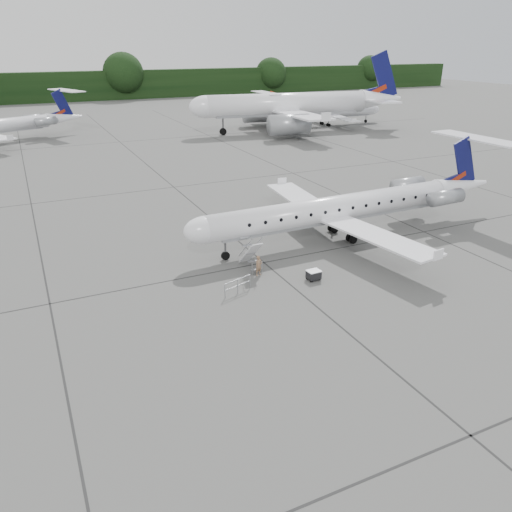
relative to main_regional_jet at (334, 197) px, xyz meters
name	(u,v)px	position (x,y,z in m)	size (l,w,h in m)	color
ground	(375,273)	(-0.95, -7.16, -3.75)	(320.00, 320.00, 0.00)	#5E5E5C
treeline	(93,86)	(-0.95, 122.84, 0.25)	(260.00, 4.00, 8.00)	black
main_regional_jet	(334,197)	(0.00, 0.00, 0.00)	(29.25, 21.06, 7.50)	white
airstair	(250,254)	(-8.75, -2.49, -2.57)	(0.85, 2.38, 2.35)	white
passenger	(259,266)	(-8.72, -3.83, -3.00)	(0.55, 0.36, 1.51)	#8B684C
safety_railing	(238,286)	(-11.18, -5.74, -3.25)	(2.20, 0.08, 1.00)	gray
baggage_cart	(314,275)	(-5.56, -6.18, -3.36)	(0.89, 0.72, 0.78)	black
bg_narrowbody	(287,93)	(23.04, 50.66, 3.22)	(38.82, 27.95, 13.94)	white
bg_regional_right	(330,107)	(34.65, 53.97, -0.24)	(26.77, 19.27, 7.02)	white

